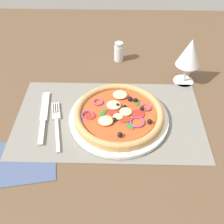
{
  "coord_description": "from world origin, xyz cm",
  "views": [
    {
      "loc": [
        2.04,
        -52.02,
        53.55
      ],
      "look_at": [
        0.8,
        0.0,
        2.44
      ],
      "focal_mm": 43.31,
      "sensor_mm": 36.0,
      "label": 1
    }
  ],
  "objects": [
    {
      "name": "ground_plane",
      "position": [
        0.0,
        0.0,
        -1.2
      ],
      "size": [
        190.0,
        140.0,
        2.4
      ],
      "primitive_type": "cube",
      "color": "brown"
    },
    {
      "name": "wine_glass",
      "position": [
        23.25,
        17.15,
        10.28
      ],
      "size": [
        7.2,
        7.2,
        14.9
      ],
      "color": "silver",
      "rests_on": "ground_plane"
    },
    {
      "name": "pepper_shaker",
      "position": [
        2.44,
        28.86,
        3.25
      ],
      "size": [
        3.2,
        3.2,
        6.7
      ],
      "color": "silver",
      "rests_on": "ground_plane"
    },
    {
      "name": "knife",
      "position": [
        -18.04,
        -0.12,
        0.65
      ],
      "size": [
        4.03,
        20.05,
        0.62
      ],
      "rotation": [
        0.0,
        0.0,
        1.69
      ],
      "color": "silver",
      "rests_on": "placemat"
    },
    {
      "name": "napkin",
      "position": [
        -19.68,
        -14.71,
        0.18
      ],
      "size": [
        16.73,
        15.55,
        0.36
      ],
      "primitive_type": "cube",
      "rotation": [
        0.0,
        0.0,
        0.18
      ],
      "color": "#425175",
      "rests_on": "ground_plane"
    },
    {
      "name": "placemat",
      "position": [
        0.0,
        0.0,
        0.2
      ],
      "size": [
        51.19,
        30.33,
        0.4
      ],
      "primitive_type": "cube",
      "color": "slate",
      "rests_on": "ground_plane"
    },
    {
      "name": "fork",
      "position": [
        -14.09,
        -2.56,
        0.62
      ],
      "size": [
        5.31,
        17.91,
        0.44
      ],
      "rotation": [
        0.0,
        0.0,
        1.79
      ],
      "color": "silver",
      "rests_on": "placemat"
    },
    {
      "name": "plate",
      "position": [
        2.67,
        -0.72,
        0.92
      ],
      "size": [
        26.97,
        26.97,
        1.04
      ],
      "primitive_type": "cylinder",
      "color": "silver",
      "rests_on": "placemat"
    },
    {
      "name": "pizza",
      "position": [
        2.67,
        -0.66,
        2.54
      ],
      "size": [
        24.25,
        24.25,
        2.65
      ],
      "color": "tan",
      "rests_on": "plate"
    }
  ]
}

